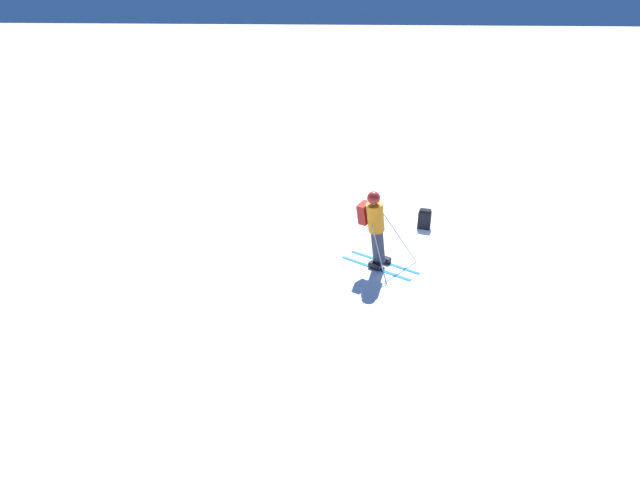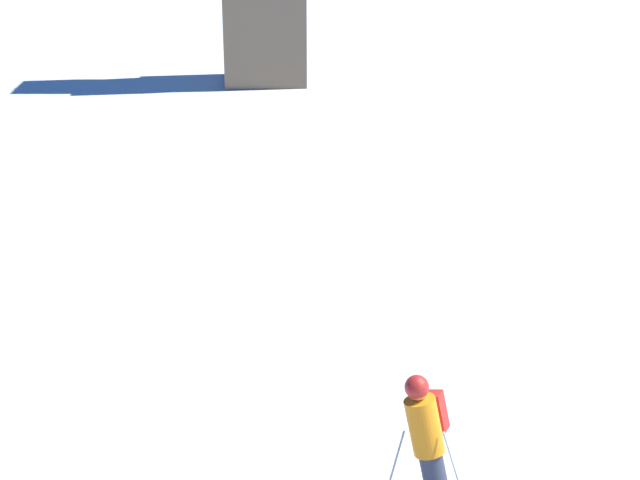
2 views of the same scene
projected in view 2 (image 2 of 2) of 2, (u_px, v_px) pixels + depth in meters
name	position (u px, v px, depth m)	size (l,w,h in m)	color
skier	(429.00, 443.00, 11.33)	(1.44, 1.72, 1.83)	#1E7AC6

